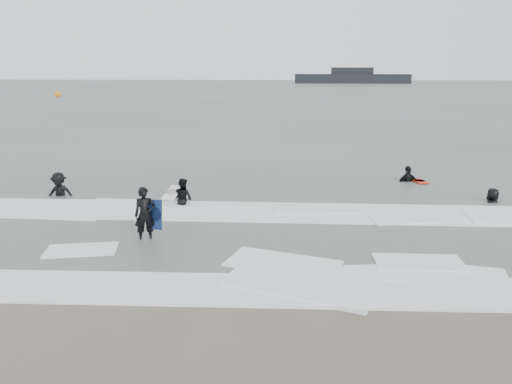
# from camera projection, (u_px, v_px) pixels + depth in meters

# --- Properties ---
(ground) EXTENTS (320.00, 320.00, 0.00)m
(ground) POSITION_uv_depth(u_px,v_px,m) (245.00, 281.00, 12.98)
(ground) COLOR brown
(ground) RESTS_ON ground
(sea) EXTENTS (320.00, 320.00, 0.00)m
(sea) POSITION_uv_depth(u_px,v_px,m) (280.00, 94.00, 90.30)
(sea) COLOR #47544C
(sea) RESTS_ON ground
(surfer_centre) EXTENTS (0.75, 0.61, 1.79)m
(surfer_centre) POSITION_uv_depth(u_px,v_px,m) (146.00, 241.00, 15.88)
(surfer_centre) COLOR black
(surfer_centre) RESTS_ON ground
(surfer_wading) EXTENTS (1.02, 0.97, 1.66)m
(surfer_wading) POSITION_uv_depth(u_px,v_px,m) (183.00, 205.00, 19.87)
(surfer_wading) COLOR black
(surfer_wading) RESTS_ON ground
(surfer_breaker) EXTENTS (1.30, 0.82, 1.92)m
(surfer_breaker) POSITION_uv_depth(u_px,v_px,m) (60.00, 197.00, 21.06)
(surfer_breaker) COLOR black
(surfer_breaker) RESTS_ON ground
(surfer_right_near) EXTENTS (1.22, 0.78, 1.94)m
(surfer_right_near) POSITION_uv_depth(u_px,v_px,m) (408.00, 182.00, 23.75)
(surfer_right_near) COLOR black
(surfer_right_near) RESTS_ON ground
(surfer_right_far) EXTENTS (1.00, 1.02, 1.77)m
(surfer_right_far) POSITION_uv_depth(u_px,v_px,m) (492.00, 203.00, 20.19)
(surfer_right_far) COLOR black
(surfer_right_far) RESTS_ON ground
(surf_foam) EXTENTS (30.03, 9.06, 0.09)m
(surf_foam) POSITION_uv_depth(u_px,v_px,m) (254.00, 233.00, 16.55)
(surf_foam) COLOR white
(surf_foam) RESTS_ON ground
(bodyboards) EXTENTS (11.48, 9.06, 1.25)m
(bodyboards) POSITION_uv_depth(u_px,v_px,m) (267.00, 194.00, 19.70)
(bodyboards) COLOR #0E1C44
(bodyboards) RESTS_ON ground
(buoy) EXTENTS (1.00, 1.00, 1.65)m
(buoy) POSITION_uv_depth(u_px,v_px,m) (58.00, 94.00, 84.48)
(buoy) COLOR orange
(buoy) RESTS_ON ground
(vessel_horizon) EXTENTS (32.05, 5.72, 4.35)m
(vessel_horizon) POSITION_uv_depth(u_px,v_px,m) (352.00, 78.00, 140.89)
(vessel_horizon) COLOR black
(vessel_horizon) RESTS_ON ground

